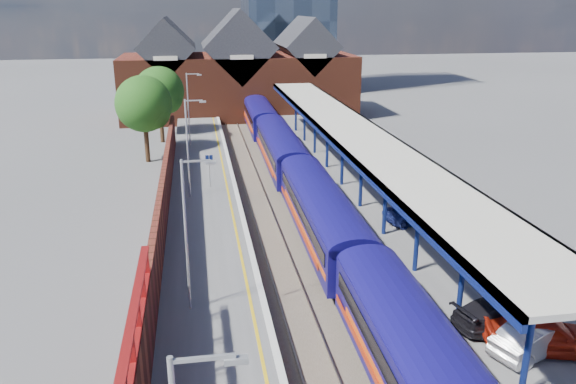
% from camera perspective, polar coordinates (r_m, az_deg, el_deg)
% --- Properties ---
extents(ground, '(240.00, 240.00, 0.00)m').
position_cam_1_polar(ground, '(49.34, -2.26, 1.82)').
color(ground, '#5B5B5E').
rests_on(ground, ground).
extents(ballast_bed, '(6.00, 76.00, 0.06)m').
position_cam_1_polar(ballast_bed, '(39.94, -0.45, -2.17)').
color(ballast_bed, '#473D33').
rests_on(ballast_bed, ground).
extents(rails, '(4.51, 76.00, 0.14)m').
position_cam_1_polar(rails, '(39.91, -0.45, -2.05)').
color(rails, slate).
rests_on(rails, ground).
extents(left_platform, '(5.00, 76.00, 1.00)m').
position_cam_1_polar(left_platform, '(39.35, -8.39, -1.97)').
color(left_platform, '#565659').
rests_on(left_platform, ground).
extents(right_platform, '(6.00, 76.00, 1.00)m').
position_cam_1_polar(right_platform, '(41.08, 7.84, -1.06)').
color(right_platform, '#565659').
rests_on(right_platform, ground).
extents(coping_left, '(0.30, 76.00, 0.05)m').
position_cam_1_polar(coping_left, '(39.26, -5.00, -1.07)').
color(coping_left, silver).
rests_on(coping_left, left_platform).
extents(coping_right, '(0.30, 76.00, 0.05)m').
position_cam_1_polar(coping_right, '(40.18, 3.99, -0.58)').
color(coping_right, silver).
rests_on(coping_right, right_platform).
extents(yellow_line, '(0.14, 76.00, 0.01)m').
position_cam_1_polar(yellow_line, '(39.23, -5.87, -1.14)').
color(yellow_line, yellow).
rests_on(yellow_line, left_platform).
extents(train, '(3.05, 65.94, 3.45)m').
position_cam_1_polar(train, '(41.91, 1.01, 1.84)').
color(train, '#130D61').
rests_on(train, ground).
extents(canopy, '(4.50, 52.00, 4.48)m').
position_cam_1_polar(canopy, '(41.44, 6.66, 6.00)').
color(canopy, navy).
rests_on(canopy, right_platform).
extents(lamp_post_b, '(1.48, 0.18, 7.00)m').
position_cam_1_polar(lamp_post_b, '(24.67, -10.06, -3.46)').
color(lamp_post_b, '#A5A8AA').
rests_on(lamp_post_b, left_platform).
extents(lamp_post_c, '(1.48, 0.18, 7.00)m').
position_cam_1_polar(lamp_post_c, '(39.99, -10.00, 5.01)').
color(lamp_post_c, '#A5A8AA').
rests_on(lamp_post_c, left_platform).
extents(lamp_post_d, '(1.48, 0.18, 7.00)m').
position_cam_1_polar(lamp_post_d, '(55.69, -9.97, 8.75)').
color(lamp_post_d, '#A5A8AA').
rests_on(lamp_post_d, left_platform).
extents(platform_sign, '(0.55, 0.08, 2.50)m').
position_cam_1_polar(platform_sign, '(42.50, -7.99, 2.69)').
color(platform_sign, '#A5A8AA').
rests_on(platform_sign, left_platform).
extents(brick_wall, '(0.35, 50.00, 3.86)m').
position_cam_1_polar(brick_wall, '(32.69, -12.83, -2.88)').
color(brick_wall, maroon).
rests_on(brick_wall, left_platform).
extents(station_building, '(30.00, 12.12, 13.78)m').
position_cam_1_polar(station_building, '(75.66, -5.06, 11.79)').
color(station_building, maroon).
rests_on(station_building, ground).
extents(tree_near, '(5.20, 5.20, 8.10)m').
position_cam_1_polar(tree_near, '(53.75, -14.29, 8.51)').
color(tree_near, '#382314').
rests_on(tree_near, ground).
extents(tree_far, '(5.20, 5.20, 8.10)m').
position_cam_1_polar(tree_far, '(61.57, -12.80, 9.81)').
color(tree_far, '#382314').
rests_on(tree_far, ground).
extents(parked_car_red, '(4.85, 2.96, 1.54)m').
position_cam_1_polar(parked_car_red, '(24.94, 24.51, -12.96)').
color(parked_car_red, '#AA1F0E').
rests_on(parked_car_red, right_platform).
extents(parked_car_silver, '(4.29, 2.87, 1.34)m').
position_cam_1_polar(parked_car_silver, '(24.78, 23.79, -13.34)').
color(parked_car_silver, silver).
rests_on(parked_car_silver, right_platform).
extents(parked_car_dark, '(4.72, 2.77, 1.28)m').
position_cam_1_polar(parked_car_dark, '(26.08, 20.84, -11.36)').
color(parked_car_dark, black).
rests_on(parked_car_dark, right_platform).
extents(parked_car_blue, '(4.62, 2.77, 1.20)m').
position_cam_1_polar(parked_car_blue, '(36.47, 13.01, -2.07)').
color(parked_car_blue, navy).
rests_on(parked_car_blue, right_platform).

